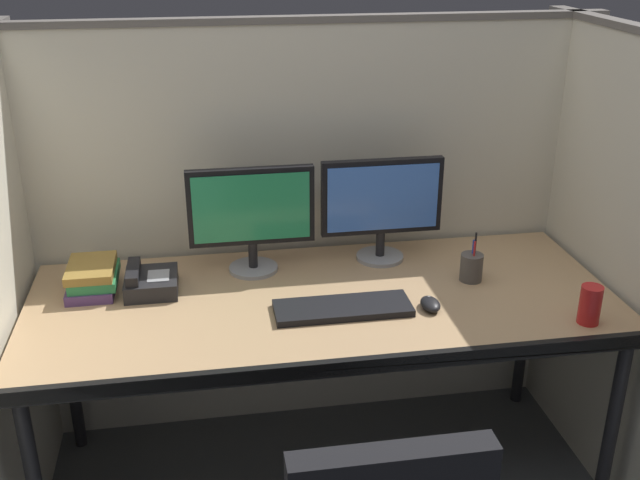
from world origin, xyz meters
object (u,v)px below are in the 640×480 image
monitor_left (251,213)px  pen_cup (471,267)px  desk (323,312)px  soda_can (589,304)px  keyboard_main (343,308)px  computer_mouse (430,304)px  book_stack (93,278)px  desk_phone (150,282)px  monitor_right (382,203)px

monitor_left → pen_cup: size_ratio=2.54×
desk → soda_can: soda_can is taller
keyboard_main → computer_mouse: (0.27, -0.03, 0.01)m
soda_can → computer_mouse: bearing=160.5°
desk → pen_cup: (0.52, 0.05, 0.10)m
keyboard_main → soda_can: 0.75m
keyboard_main → pen_cup: 0.50m
computer_mouse → pen_cup: (0.20, 0.18, 0.03)m
book_stack → desk_phone: bearing=-10.6°
book_stack → monitor_left: bearing=7.2°
soda_can → pen_cup: bearing=126.8°
keyboard_main → computer_mouse: computer_mouse is taller
keyboard_main → book_stack: book_stack is taller
desk → keyboard_main: size_ratio=4.42×
desk → soda_can: (0.77, -0.28, 0.11)m
soda_can → desk: bearing=159.7°
monitor_left → keyboard_main: monitor_left is taller
monitor_right → soda_can: 0.77m
monitor_left → monitor_right: size_ratio=1.00×
monitor_right → desk_phone: (-0.81, -0.12, -0.18)m
computer_mouse → soda_can: bearing=-19.5°
monitor_right → book_stack: 1.01m
monitor_left → pen_cup: monitor_left is taller
book_stack → monitor_right: bearing=5.1°
monitor_right → desk_phone: bearing=-171.3°
desk → monitor_right: 0.46m
computer_mouse → pen_cup: size_ratio=0.57×
monitor_left → computer_mouse: monitor_left is taller
desk → monitor_left: (-0.21, 0.25, 0.27)m
monitor_right → computer_mouse: bearing=-80.5°
keyboard_main → desk_phone: 0.65m
monitor_left → soda_can: (0.97, -0.53, -0.15)m
monitor_right → soda_can: monitor_right is taller
computer_mouse → desk_phone: bearing=162.7°
monitor_right → pen_cup: 0.38m
soda_can → pen_cup: pen_cup is taller
computer_mouse → pen_cup: pen_cup is taller
monitor_right → keyboard_main: monitor_right is taller
keyboard_main → book_stack: 0.83m
monitor_right → book_stack: monitor_right is taller
pen_cup → keyboard_main: bearing=-162.9°
desk → monitor_left: bearing=129.4°
keyboard_main → soda_can: (0.72, -0.19, 0.05)m
desk → pen_cup: size_ratio=11.21×
monitor_left → soda_can: bearing=-28.7°
computer_mouse → soda_can: size_ratio=0.79×
soda_can → pen_cup: size_ratio=0.72×
monitor_right → soda_can: size_ratio=3.52×
book_stack → soda_can: 1.58m
monitor_left → computer_mouse: (0.53, -0.37, -0.20)m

